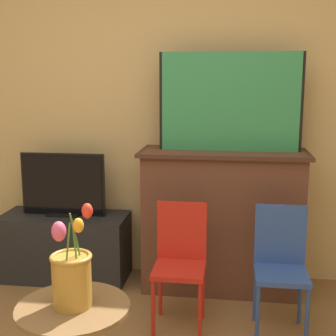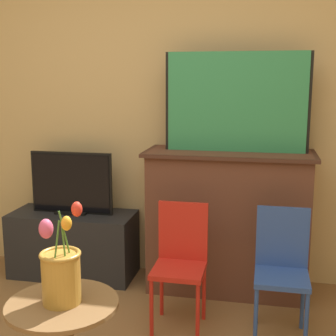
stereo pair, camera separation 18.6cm
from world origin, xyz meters
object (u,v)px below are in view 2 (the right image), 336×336
Objects in this scene: chair_red at (181,257)px; chair_blue at (282,264)px; painting at (236,102)px; tv_monitor at (71,184)px; vase_tulips at (61,272)px.

chair_red and chair_blue have the same top height.
painting reaches higher than chair_blue.
tv_monitor reaches higher than chair_red.
tv_monitor is 1.12m from chair_red.
painting is at bearing 65.45° from vase_tulips.
tv_monitor is 0.84× the size of chair_blue.
vase_tulips is at bearing -114.55° from painting.
chair_red is 0.60m from chair_blue.
vase_tulips is at bearing -138.17° from chair_blue.
vase_tulips reaches higher than chair_blue.
chair_red is (-0.27, -0.56, -0.90)m from painting.
painting reaches higher than tv_monitor.
tv_monitor reaches higher than chair_blue.
chair_red is at bearing -115.94° from painting.
chair_blue is (0.60, 0.01, 0.00)m from chair_red.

